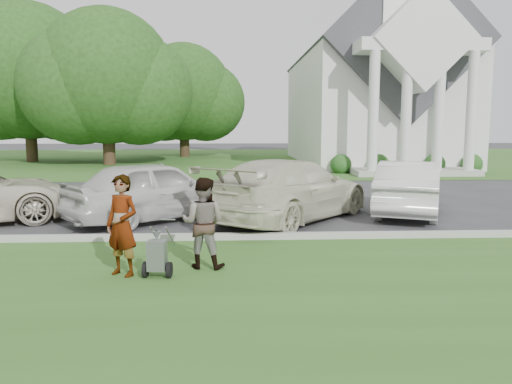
{
  "coord_description": "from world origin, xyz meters",
  "views": [
    {
      "loc": [
        -0.14,
        -10.1,
        2.48
      ],
      "look_at": [
        0.33,
        0.0,
        1.13
      ],
      "focal_mm": 35.0,
      "sensor_mm": 36.0,
      "label": 1
    }
  ],
  "objects": [
    {
      "name": "car_d",
      "position": [
        4.82,
        3.61,
        0.75
      ],
      "size": [
        3.2,
        4.81,
        1.5
      ],
      "primitive_type": "imported",
      "rotation": [
        0.0,
        0.0,
        2.75
      ],
      "color": "silver",
      "rests_on": "ground"
    },
    {
      "name": "grass_strip",
      "position": [
        0.0,
        -3.0,
        0.01
      ],
      "size": [
        80.0,
        7.0,
        0.01
      ],
      "primitive_type": "cube",
      "color": "#345A1F",
      "rests_on": "ground"
    },
    {
      "name": "curb",
      "position": [
        0.0,
        0.55,
        0.07
      ],
      "size": [
        80.0,
        0.18,
        0.15
      ],
      "primitive_type": "cube",
      "color": "#9E9E93",
      "rests_on": "ground"
    },
    {
      "name": "tree_back",
      "position": [
        -4.01,
        29.99,
        4.73
      ],
      "size": [
        9.61,
        7.6,
        8.89
      ],
      "color": "#332316",
      "rests_on": "ground"
    },
    {
      "name": "person_left",
      "position": [
        -1.97,
        -1.97,
        0.84
      ],
      "size": [
        0.73,
        0.65,
        1.68
      ],
      "primitive_type": "imported",
      "rotation": [
        0.0,
        0.0,
        -0.52
      ],
      "color": "#999999",
      "rests_on": "ground"
    },
    {
      "name": "church_lawn",
      "position": [
        0.0,
        27.0,
        0.01
      ],
      "size": [
        80.0,
        30.0,
        0.01
      ],
      "primitive_type": "cube",
      "color": "#345A1F",
      "rests_on": "ground"
    },
    {
      "name": "tree_left",
      "position": [
        -8.01,
        21.99,
        5.11
      ],
      "size": [
        10.63,
        8.4,
        9.71
      ],
      "color": "#332316",
      "rests_on": "ground"
    },
    {
      "name": "person_right",
      "position": [
        -0.67,
        -1.57,
        0.79
      ],
      "size": [
        0.88,
        0.74,
        1.59
      ],
      "primitive_type": "imported",
      "rotation": [
        0.0,
        0.0,
        2.94
      ],
      "color": "#999999",
      "rests_on": "ground"
    },
    {
      "name": "car_b",
      "position": [
        -2.19,
        2.96,
        0.8
      ],
      "size": [
        4.84,
        4.41,
        1.6
      ],
      "primitive_type": "imported",
      "rotation": [
        0.0,
        0.0,
        2.25
      ],
      "color": "silver",
      "rests_on": "ground"
    },
    {
      "name": "striping_cart",
      "position": [
        -1.39,
        -2.11,
        0.36
      ],
      "size": [
        0.48,
        0.94,
        0.84
      ],
      "rotation": [
        0.0,
        0.0,
        -0.1
      ],
      "color": "black",
      "rests_on": "ground"
    },
    {
      "name": "tree_far",
      "position": [
        -14.01,
        24.99,
        5.69
      ],
      "size": [
        11.64,
        9.2,
        10.73
      ],
      "color": "#332316",
      "rests_on": "ground"
    },
    {
      "name": "parking_meter_near",
      "position": [
        -2.41,
        0.0,
        0.86
      ],
      "size": [
        0.1,
        0.09,
        1.36
      ],
      "color": "gray",
      "rests_on": "ground"
    },
    {
      "name": "church",
      "position": [
        9.0,
        23.11,
        5.94
      ],
      "size": [
        9.19,
        19.0,
        24.1
      ],
      "color": "white",
      "rests_on": "ground"
    },
    {
      "name": "car_c",
      "position": [
        1.34,
        2.8,
        0.81
      ],
      "size": [
        5.27,
        5.78,
        1.62
      ],
      "primitive_type": "imported",
      "rotation": [
        0.0,
        0.0,
        2.47
      ],
      "color": "beige",
      "rests_on": "ground"
    },
    {
      "name": "ground",
      "position": [
        0.0,
        0.0,
        0.0
      ],
      "size": [
        120.0,
        120.0,
        0.0
      ],
      "primitive_type": "plane",
      "color": "#333335",
      "rests_on": "ground"
    }
  ]
}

